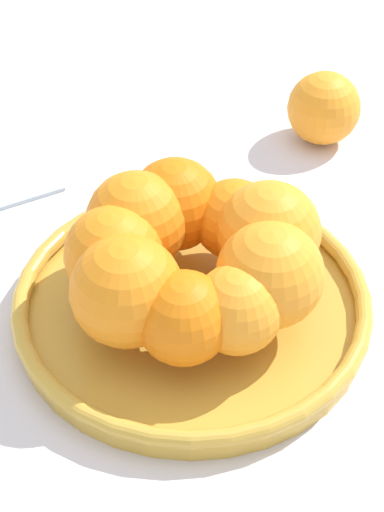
# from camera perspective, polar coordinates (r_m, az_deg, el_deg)

# --- Properties ---
(ground_plane) EXTENTS (4.00, 4.00, 0.00)m
(ground_plane) POSITION_cam_1_polar(r_m,az_deg,el_deg) (0.67, -0.00, -4.00)
(ground_plane) COLOR silver
(fruit_bowl) EXTENTS (0.28, 0.28, 0.03)m
(fruit_bowl) POSITION_cam_1_polar(r_m,az_deg,el_deg) (0.66, -0.00, -3.20)
(fruit_bowl) COLOR gold
(fruit_bowl) RESTS_ON ground_plane
(orange_pile) EXTENTS (0.19, 0.19, 0.08)m
(orange_pile) POSITION_cam_1_polar(r_m,az_deg,el_deg) (0.63, -0.08, 0.12)
(orange_pile) COLOR orange
(orange_pile) RESTS_ON fruit_bowl
(stray_orange) EXTENTS (0.07, 0.07, 0.07)m
(stray_orange) POSITION_cam_1_polar(r_m,az_deg,el_deg) (0.85, 8.78, 9.73)
(stray_orange) COLOR orange
(stray_orange) RESTS_ON ground_plane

